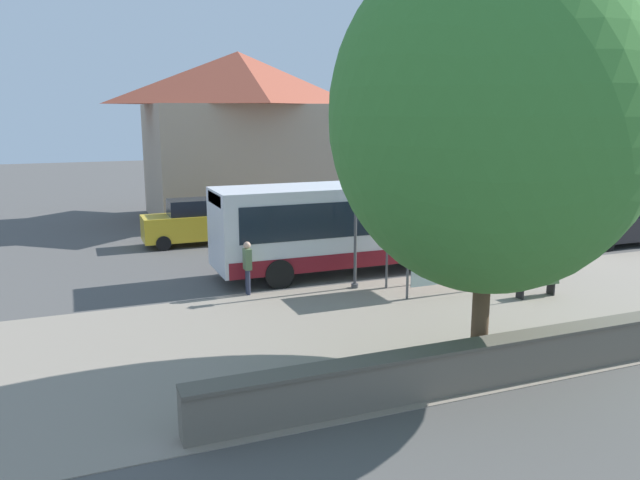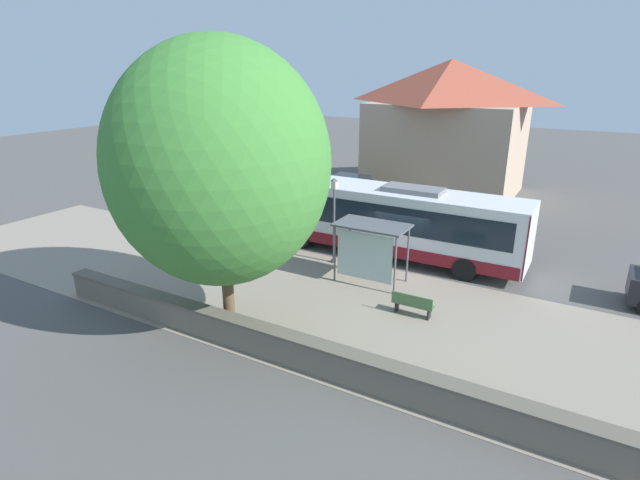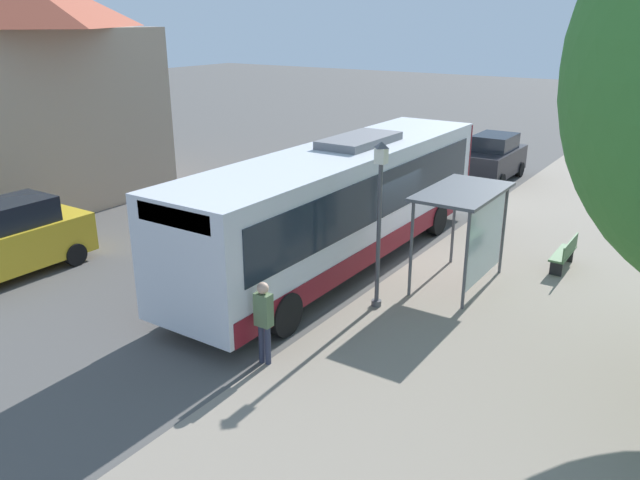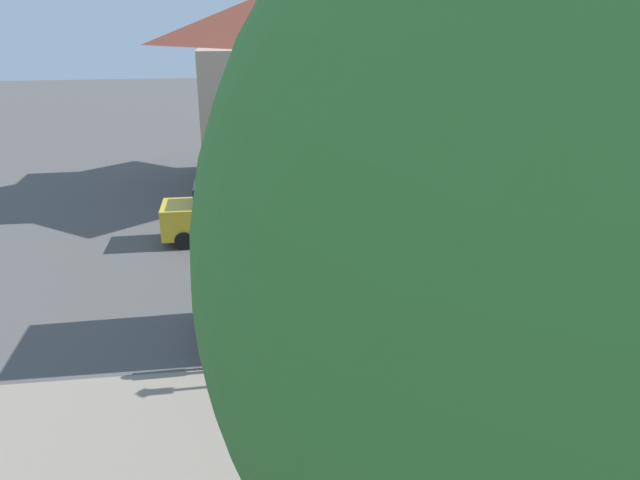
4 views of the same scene
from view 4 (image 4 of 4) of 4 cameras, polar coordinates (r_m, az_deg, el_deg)
name	(u,v)px [view 4 (image 4 of 4)]	position (r m, az deg, el deg)	size (l,w,h in m)	color
ground_plane	(498,349)	(16.06, 15.94, -9.55)	(120.00, 120.00, 0.00)	#514F4C
sidewalk_plaza	(599,479)	(12.85, 24.16, -19.31)	(9.00, 44.00, 0.02)	gray
background_building	(314,81)	(28.37, -0.55, 14.33)	(8.37, 10.35, 9.07)	tan
bus	(446,257)	(16.32, 11.48, -1.56)	(2.75, 12.31, 3.47)	silver
bus_shelter	(521,307)	(13.45, 17.87, -5.85)	(1.70, 2.99, 2.54)	#515459
pedestrian	(232,328)	(14.33, -8.06, -8.00)	(0.34, 0.24, 1.77)	#2D3347
street_lamp_near	(395,276)	(13.60, 6.83, -3.30)	(0.28, 0.28, 4.00)	#4C4C51
shade_tree	(586,260)	(6.07, 23.12, -1.70)	(6.97, 6.97, 9.61)	brown
parked_car_far_lane	(226,213)	(22.22, -8.63, 2.48)	(1.82, 4.33, 2.04)	gold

